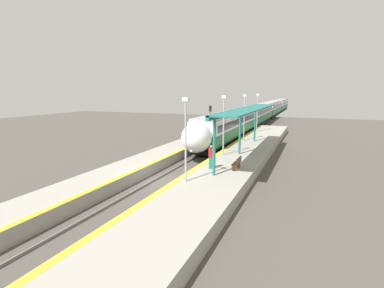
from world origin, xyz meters
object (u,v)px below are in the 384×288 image
railway_signal (210,120)px  lamppost_far (244,114)px  platform_bench (237,163)px  train (265,111)px  lamppost_farthest (257,110)px  lamppost_near (186,134)px  lamppost_mid (224,121)px  person_waiting (211,156)px

railway_signal → lamppost_far: (4.70, -1.88, 1.03)m
platform_bench → railway_signal: bearing=115.6°
train → platform_bench: train is taller
platform_bench → lamppost_farthest: (-2.32, 21.28, 2.56)m
train → lamppost_near: bearing=-87.2°
train → lamppost_mid: (2.51, -41.95, 1.66)m
railway_signal → lamppost_far: size_ratio=0.89×
person_waiting → lamppost_mid: size_ratio=0.33×
person_waiting → lamppost_far: (-0.50, 13.40, 2.11)m
lamppost_far → lamppost_near: bearing=-90.0°
platform_bench → person_waiting: person_waiting is taller
lamppost_far → platform_bench: bearing=-79.7°
lamppost_near → lamppost_farthest: bearing=90.0°
person_waiting → lamppost_farthest: 21.99m
person_waiting → lamppost_farthest: bearing=91.3°
person_waiting → railway_signal: size_ratio=0.37×
person_waiting → lamppost_mid: bearing=95.8°
train → railway_signal: (-2.19, -31.57, 0.63)m
platform_bench → lamppost_mid: bearing=118.3°
lamppost_farthest → lamppost_mid: bearing=-90.0°
lamppost_near → lamppost_mid: bearing=90.0°
train → platform_bench: 46.50m
lamppost_mid → railway_signal: bearing=114.4°
person_waiting → lamppost_farthest: size_ratio=0.33×
lamppost_mid → platform_bench: bearing=-61.7°
railway_signal → lamppost_near: bearing=-76.0°
person_waiting → railway_signal: bearing=108.8°
train → lamppost_far: (2.51, -33.46, 1.66)m
lamppost_mid → lamppost_farthest: (0.00, 16.99, 0.00)m
platform_bench → lamppost_near: bearing=-118.9°
person_waiting → lamppost_far: 13.57m
train → lamppost_farthest: 25.14m
lamppost_far → lamppost_mid: bearing=-90.0°
lamppost_mid → lamppost_far: size_ratio=1.00×
platform_bench → railway_signal: size_ratio=0.31×
lamppost_near → person_waiting: bearing=82.1°
platform_bench → train: bearing=96.0°
lamppost_far → railway_signal: bearing=158.2°
railway_signal → lamppost_near: size_ratio=0.89×
platform_bench → railway_signal: (-7.02, 14.67, 1.53)m
lamppost_farthest → person_waiting: bearing=-88.7°
lamppost_far → train: bearing=94.3°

